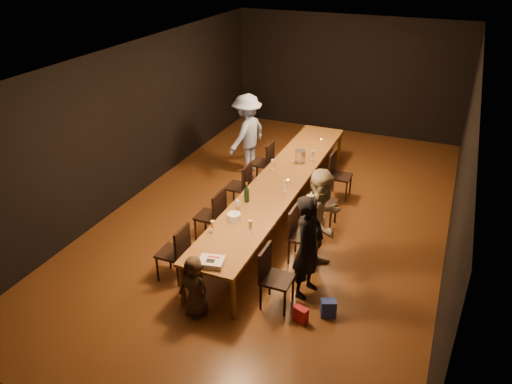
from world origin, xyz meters
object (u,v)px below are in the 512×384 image
at_px(table, 280,183).
at_px(chair_left_3, 262,162).
at_px(woman_birthday, 308,247).
at_px(man_blue, 247,134).
at_px(champagne_bottle, 247,192).
at_px(chair_left_2, 238,186).
at_px(ice_bucket, 300,156).
at_px(woman_tan, 321,221).
at_px(chair_right_1, 304,236).
at_px(chair_right_0, 277,279).
at_px(chair_left_0, 173,252).
at_px(child, 195,287).
at_px(birthday_cake, 212,262).
at_px(chair_right_2, 324,203).
at_px(chair_right_3, 340,176).
at_px(chair_left_1, 209,215).
at_px(plate_stack, 234,217).

relative_size(table, chair_left_3, 6.45).
bearing_deg(woman_birthday, man_blue, 47.09).
height_order(chair_left_3, champagne_bottle, champagne_bottle).
bearing_deg(chair_left_2, champagne_bottle, -147.95).
height_order(man_blue, ice_bucket, man_blue).
xyz_separation_m(woman_tan, man_blue, (-2.52, 2.92, 0.02)).
bearing_deg(man_blue, chair_right_1, 49.59).
distance_m(chair_left_3, woman_birthday, 3.76).
distance_m(chair_right_0, chair_left_0, 1.70).
bearing_deg(child, chair_right_1, 71.30).
distance_m(woman_birthday, woman_tan, 0.67).
relative_size(chair_right_1, chair_left_2, 1.00).
xyz_separation_m(table, ice_bucket, (0.07, 0.95, 0.16)).
bearing_deg(birthday_cake, chair_right_2, 61.71).
bearing_deg(woman_tan, chair_right_3, 28.37).
height_order(woman_birthday, man_blue, man_blue).
bearing_deg(birthday_cake, chair_left_0, 143.65).
distance_m(chair_right_3, woman_tan, 2.54).
distance_m(chair_left_0, champagne_bottle, 1.62).
xyz_separation_m(child, champagne_bottle, (-0.10, 2.03, 0.46)).
relative_size(chair_left_2, birthday_cake, 2.41).
relative_size(chair_right_0, child, 0.99).
bearing_deg(chair_left_3, chair_left_0, -180.00).
xyz_separation_m(chair_left_3, ice_bucket, (0.92, -0.25, 0.40)).
relative_size(man_blue, ice_bucket, 7.56).
height_order(chair_right_0, champagne_bottle, champagne_bottle).
relative_size(chair_right_1, champagne_bottle, 2.58).
bearing_deg(woman_tan, birthday_cake, 164.97).
distance_m(chair_left_1, woman_tan, 2.04).
xyz_separation_m(chair_left_1, ice_bucket, (0.92, 2.15, 0.40)).
height_order(chair_left_3, plate_stack, chair_left_3).
xyz_separation_m(chair_right_0, woman_tan, (0.30, 1.10, 0.39)).
xyz_separation_m(chair_right_3, man_blue, (-2.22, 0.42, 0.41)).
distance_m(chair_right_2, chair_right_3, 1.20).
bearing_deg(man_blue, plate_stack, 31.63).
bearing_deg(chair_left_3, child, -170.34).
bearing_deg(woman_tan, chair_right_1, 93.80).
distance_m(chair_right_1, chair_left_2, 2.08).
distance_m(chair_right_0, woman_birthday, 0.63).
bearing_deg(chair_right_2, chair_left_2, -90.00).
bearing_deg(woman_tan, plate_stack, 125.29).
xyz_separation_m(chair_right_1, chair_left_2, (-1.70, 1.20, 0.00)).
xyz_separation_m(table, chair_right_1, (0.85, -1.20, -0.24)).
bearing_deg(chair_right_3, chair_left_2, -54.78).
relative_size(woman_tan, birthday_cake, 4.45).
relative_size(woman_tan, plate_stack, 7.96).
bearing_deg(woman_tan, champagne_bottle, 98.60).
xyz_separation_m(chair_right_1, woman_birthday, (0.30, -0.76, 0.34)).
distance_m(chair_right_1, chair_right_2, 1.20).
bearing_deg(chair_left_1, woman_tan, -92.74).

